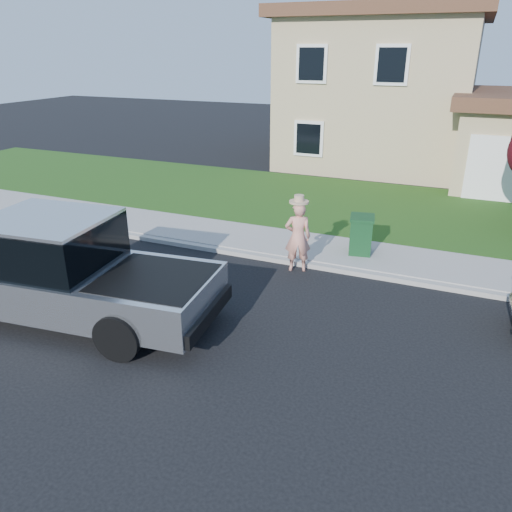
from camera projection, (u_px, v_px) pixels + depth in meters
The scene contains 8 objects.
ground at pixel (229, 311), 10.66m from camera, with size 80.00×80.00×0.00m, color black.
curb at pixel (314, 266), 12.74m from camera, with size 40.00×0.20×0.12m, color gray.
sidewalk at pixel (325, 250), 13.67m from camera, with size 40.00×2.00×0.15m, color gray.
lawn at pixel (360, 207), 17.50m from camera, with size 40.00×7.00×0.10m, color #1A4212.
house at pixel (409, 96), 22.88m from camera, with size 14.00×11.30×6.85m.
pickup_truck at pixel (60, 272), 10.11m from camera, with size 6.77×2.90×2.16m.
woman at pixel (298, 236), 12.28m from camera, with size 0.76×0.64×1.96m.
trash_bin at pixel (361, 234), 13.14m from camera, with size 0.73×0.81×1.01m.
Camera 1 is at (4.20, -8.41, 5.20)m, focal length 35.00 mm.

